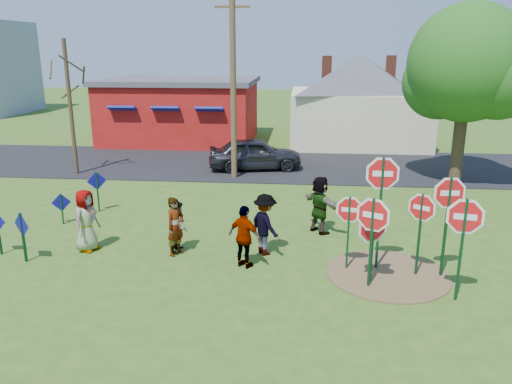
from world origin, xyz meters
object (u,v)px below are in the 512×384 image
stop_sign_a (373,223)px  stop_sign_c (421,216)px  person_a (86,220)px  person_b (175,226)px  leafy_tree (470,70)px  stop_sign_d (449,202)px  suv (255,154)px  utility_pole (233,79)px  stop_sign_b (382,185)px

stop_sign_a → stop_sign_c: 1.52m
person_a → person_b: size_ratio=1.08×
person_a → person_b: 2.66m
stop_sign_c → leafy_tree: (3.76, 9.54, 3.24)m
person_a → stop_sign_d: bearing=-78.4°
stop_sign_c → suv: bearing=149.0°
person_a → utility_pole: bearing=-3.1°
utility_pole → stop_sign_c: bearing=-57.6°
person_b → leafy_tree: bearing=-19.8°
stop_sign_b → stop_sign_d: bearing=-10.7°
utility_pole → person_a: bearing=-109.6°
stop_sign_a → stop_sign_d: bearing=48.3°
leafy_tree → utility_pole: bearing=179.5°
utility_pole → stop_sign_d: bearing=-55.0°
stop_sign_b → person_b: size_ratio=1.88×
stop_sign_b → person_a: size_ratio=1.75×
stop_sign_a → suv: (-4.00, 12.09, -0.88)m
stop_sign_b → person_a: stop_sign_b is taller
stop_sign_b → suv: bearing=112.6°
stop_sign_a → suv: bearing=134.9°
stop_sign_b → person_a: (-8.26, 0.50, -1.42)m
stop_sign_b → stop_sign_d: size_ratio=1.15×
stop_sign_a → suv: 12.76m
stop_sign_c → suv: stop_sign_c is taller
stop_sign_d → leafy_tree: size_ratio=0.37×
stop_sign_c → person_b: (-6.58, 0.76, -0.78)m
stop_sign_a → person_b: (-5.27, 1.53, -0.82)m
stop_sign_a → suv: size_ratio=0.55×
stop_sign_c → person_b: bearing=-152.7°
stop_sign_c → person_a: (-9.23, 0.84, -0.71)m
utility_pole → leafy_tree: bearing=-0.5°
stop_sign_d → person_a: stop_sign_d is taller
stop_sign_a → utility_pole: utility_pole is taller
stop_sign_c → leafy_tree: size_ratio=0.31×
suv → leafy_tree: leafy_tree is taller
utility_pole → suv: bearing=64.9°
stop_sign_c → stop_sign_d: bearing=33.7°
person_b → utility_pole: bearing=26.8°
stop_sign_b → person_b: bearing=176.8°
stop_sign_c → person_b: stop_sign_c is taller
stop_sign_b → leafy_tree: bearing=63.9°
stop_sign_c → utility_pole: (-6.10, 9.62, 2.79)m
stop_sign_c → person_a: stop_sign_c is taller
person_b → stop_sign_b: bearing=-64.4°
stop_sign_a → stop_sign_b: size_ratio=0.76×
stop_sign_c → leafy_tree: bearing=102.4°
person_a → stop_sign_b: bearing=-77.0°
person_a → suv: (3.93, 10.48, -0.12)m
stop_sign_a → stop_sign_b: bearing=100.0°
stop_sign_b → stop_sign_c: stop_sign_b is taller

